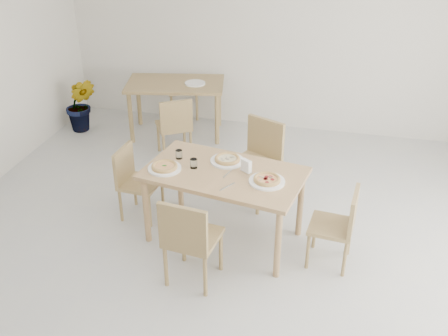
% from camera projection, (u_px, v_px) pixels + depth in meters
% --- Properties ---
extents(main_table, '(1.59, 1.07, 0.75)m').
position_uv_depth(main_table, '(224.00, 180.00, 4.92)').
color(main_table, tan).
rests_on(main_table, ground).
extents(chair_south, '(0.48, 0.48, 0.87)m').
position_uv_depth(chair_south, '(189.00, 237.00, 4.40)').
color(chair_south, '#A58952').
rests_on(chair_south, ground).
extents(chair_north, '(0.60, 0.60, 0.91)m').
position_uv_depth(chair_north, '(259.00, 155.00, 5.64)').
color(chair_north, '#A58952').
rests_on(chair_north, ground).
extents(chair_west, '(0.41, 0.41, 0.77)m').
position_uv_depth(chair_west, '(134.00, 178.00, 5.38)').
color(chair_west, '#A58952').
rests_on(chair_west, ground).
extents(chair_east, '(0.42, 0.42, 0.78)m').
position_uv_depth(chair_east, '(340.00, 223.00, 4.67)').
color(chair_east, '#A58952').
rests_on(chair_east, ground).
extents(plate_margherita, '(0.31, 0.31, 0.02)m').
position_uv_depth(plate_margherita, '(165.00, 168.00, 4.91)').
color(plate_margherita, white).
rests_on(plate_margherita, main_table).
extents(plate_mushroom, '(0.33, 0.33, 0.02)m').
position_uv_depth(plate_mushroom, '(227.00, 161.00, 5.04)').
color(plate_mushroom, white).
rests_on(plate_mushroom, main_table).
extents(plate_pepperoni, '(0.33, 0.33, 0.02)m').
position_uv_depth(plate_pepperoni, '(267.00, 181.00, 4.70)').
color(plate_pepperoni, white).
rests_on(plate_pepperoni, main_table).
extents(pizza_margherita, '(0.26, 0.26, 0.03)m').
position_uv_depth(pizza_margherita, '(164.00, 166.00, 4.90)').
color(pizza_margherita, '#E9C06D').
rests_on(pizza_margherita, plate_margherita).
extents(pizza_mushroom, '(0.28, 0.28, 0.03)m').
position_uv_depth(pizza_mushroom, '(227.00, 159.00, 5.03)').
color(pizza_mushroom, '#E9C06D').
rests_on(pizza_mushroom, plate_mushroom).
extents(pizza_pepperoni, '(0.32, 0.32, 0.03)m').
position_uv_depth(pizza_pepperoni, '(267.00, 179.00, 4.69)').
color(pizza_pepperoni, '#E9C06D').
rests_on(pizza_pepperoni, plate_pepperoni).
extents(tumbler_a, '(0.07, 0.07, 0.09)m').
position_uv_depth(tumbler_a, '(194.00, 163.00, 4.92)').
color(tumbler_a, white).
rests_on(tumbler_a, main_table).
extents(tumbler_b, '(0.07, 0.07, 0.09)m').
position_uv_depth(tumbler_b, '(179.00, 154.00, 5.09)').
color(tumbler_b, white).
rests_on(tumbler_b, main_table).
extents(napkin_holder, '(0.13, 0.11, 0.13)m').
position_uv_depth(napkin_holder, '(246.00, 166.00, 4.84)').
color(napkin_holder, silver).
rests_on(napkin_holder, main_table).
extents(fork_a, '(0.05, 0.16, 0.01)m').
position_uv_depth(fork_a, '(227.00, 174.00, 4.83)').
color(fork_a, silver).
rests_on(fork_a, main_table).
extents(fork_b, '(0.11, 0.17, 0.01)m').
position_uv_depth(fork_b, '(227.00, 187.00, 4.63)').
color(fork_b, silver).
rests_on(fork_b, main_table).
extents(second_table, '(1.41, 0.98, 0.75)m').
position_uv_depth(second_table, '(175.00, 90.00, 7.05)').
color(second_table, '#A58952').
rests_on(second_table, ground).
extents(chair_back_s, '(0.55, 0.55, 0.81)m').
position_uv_depth(chair_back_s, '(175.00, 124.00, 6.50)').
color(chair_back_s, '#A58952').
rests_on(chair_back_s, ground).
extents(chair_back_n, '(0.60, 0.60, 0.88)m').
position_uv_depth(chair_back_n, '(180.00, 82.00, 7.70)').
color(chair_back_n, '#A58952').
rests_on(chair_back_n, ground).
extents(plate_empty, '(0.27, 0.27, 0.02)m').
position_uv_depth(plate_empty, '(195.00, 83.00, 6.95)').
color(plate_empty, white).
rests_on(plate_empty, second_table).
extents(potted_plant, '(0.50, 0.45, 0.77)m').
position_uv_depth(potted_plant, '(81.00, 105.00, 7.27)').
color(potted_plant, '#2D6F21').
rests_on(potted_plant, ground).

